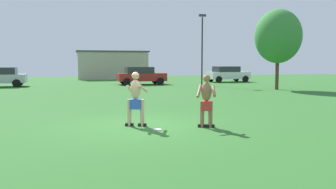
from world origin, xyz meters
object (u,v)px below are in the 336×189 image
Objects in this scene: tree_left_field at (278,36)px; lamp_post at (202,42)px; player_with_cap at (136,96)px; car_white_far_end at (227,74)px; player_in_red at (206,100)px; frisbee at (157,130)px; car_red_near_post at (141,75)px.

lamp_post is at bearing 121.61° from tree_left_field.
player_with_cap is 25.81m from car_white_far_end.
player_in_red is 0.28× the size of tree_left_field.
lamp_post reaches higher than frisbee.
car_red_near_post is 0.75× the size of tree_left_field.
player_with_cap reaches higher than player_in_red.
player_with_cap is 1.05× the size of player_in_red.
car_red_near_post is (3.99, 20.28, -0.11)m from player_with_cap.
player_with_cap is 20.16m from lamp_post.
car_red_near_post is 6.20m from lamp_post.
player_with_cap reaches higher than car_white_far_end.
player_with_cap is 0.29× the size of tree_left_field.
player_in_red is 21.14m from car_red_near_post.
player_in_red is 16.78m from tree_left_field.
player_in_red is at bearing -110.22° from lamp_post.
player_in_red is at bearing 1.34° from frisbee.
tree_left_field is (12.05, 12.76, 3.86)m from frisbee.
lamp_post reaches higher than player_with_cap.
car_white_far_end is at bearing 85.85° from tree_left_field.
player_with_cap is 0.39× the size of car_white_far_end.
car_white_far_end is (11.24, 22.89, -0.02)m from player_in_red.
tree_left_field is (10.50, 12.73, 3.03)m from player_in_red.
tree_left_field reaches higher than player_in_red.
car_white_far_end is at bearing 63.85° from player_in_red.
player_with_cap is at bearing 159.39° from player_in_red.
car_white_far_end is (13.29, 22.12, -0.11)m from player_with_cap.
player_in_red is at bearing -129.53° from tree_left_field.
frisbee is at bearing -133.36° from tree_left_field.
car_red_near_post is at bearing 153.91° from lamp_post.
tree_left_field reaches higher than frisbee.
frisbee is 0.06× the size of car_red_near_post.
car_red_near_post is (1.94, 21.05, -0.02)m from player_in_red.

